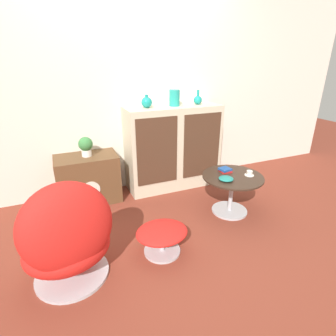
{
  "coord_description": "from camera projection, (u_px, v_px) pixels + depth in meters",
  "views": [
    {
      "loc": [
        -0.86,
        -1.78,
        1.54
      ],
      "look_at": [
        0.08,
        0.43,
        0.55
      ],
      "focal_mm": 28.0,
      "sensor_mm": 36.0,
      "label": 1
    }
  ],
  "objects": [
    {
      "name": "ground_plane",
      "position": [
        178.0,
        241.0,
        2.41
      ],
      "size": [
        12.0,
        12.0,
        0.0
      ],
      "primitive_type": "plane",
      "color": "brown"
    },
    {
      "name": "wall_back",
      "position": [
        132.0,
        82.0,
        3.05
      ],
      "size": [
        6.4,
        0.06,
        2.6
      ],
      "color": "silver",
      "rests_on": "ground_plane"
    },
    {
      "name": "sideboard",
      "position": [
        173.0,
        148.0,
        3.3
      ],
      "size": [
        1.17,
        0.43,
        1.04
      ],
      "color": "beige",
      "rests_on": "ground_plane"
    },
    {
      "name": "tv_console",
      "position": [
        88.0,
        179.0,
        3.02
      ],
      "size": [
        0.68,
        0.42,
        0.55
      ],
      "color": "brown",
      "rests_on": "ground_plane"
    },
    {
      "name": "egg_chair",
      "position": [
        68.0,
        239.0,
        1.84
      ],
      "size": [
        0.72,
        0.68,
        0.84
      ],
      "color": "#B7B7BC",
      "rests_on": "ground_plane"
    },
    {
      "name": "ottoman",
      "position": [
        162.0,
        234.0,
        2.21
      ],
      "size": [
        0.45,
        0.38,
        0.25
      ],
      "color": "#B7B7BC",
      "rests_on": "ground_plane"
    },
    {
      "name": "coffee_table",
      "position": [
        232.0,
        187.0,
        2.77
      ],
      "size": [
        0.63,
        0.63,
        0.43
      ],
      "color": "#B7B7BC",
      "rests_on": "ground_plane"
    },
    {
      "name": "vase_leftmost",
      "position": [
        147.0,
        102.0,
        2.97
      ],
      "size": [
        0.12,
        0.12,
        0.15
      ],
      "color": "teal",
      "rests_on": "sideboard"
    },
    {
      "name": "vase_inner_left",
      "position": [
        174.0,
        98.0,
        3.08
      ],
      "size": [
        0.12,
        0.12,
        0.19
      ],
      "color": "teal",
      "rests_on": "sideboard"
    },
    {
      "name": "vase_inner_right",
      "position": [
        198.0,
        100.0,
        3.21
      ],
      "size": [
        0.1,
        0.1,
        0.17
      ],
      "color": "teal",
      "rests_on": "sideboard"
    },
    {
      "name": "potted_plant",
      "position": [
        86.0,
        146.0,
        2.87
      ],
      "size": [
        0.16,
        0.16,
        0.22
      ],
      "color": "silver",
      "rests_on": "tv_console"
    },
    {
      "name": "teacup",
      "position": [
        249.0,
        174.0,
        2.73
      ],
      "size": [
        0.1,
        0.1,
        0.05
      ],
      "color": "silver",
      "rests_on": "coffee_table"
    },
    {
      "name": "book_stack",
      "position": [
        225.0,
        170.0,
        2.81
      ],
      "size": [
        0.13,
        0.12,
        0.04
      ],
      "color": "red",
      "rests_on": "coffee_table"
    },
    {
      "name": "bowl",
      "position": [
        226.0,
        179.0,
        2.62
      ],
      "size": [
        0.15,
        0.15,
        0.04
      ],
      "color": "#1E7A70",
      "rests_on": "coffee_table"
    }
  ]
}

